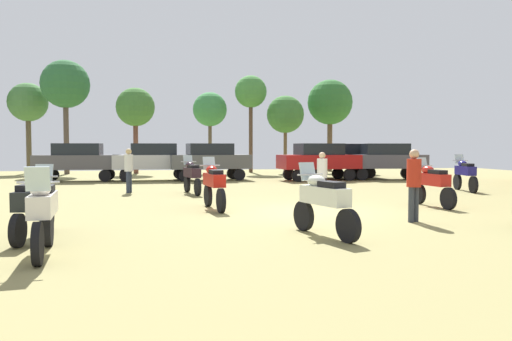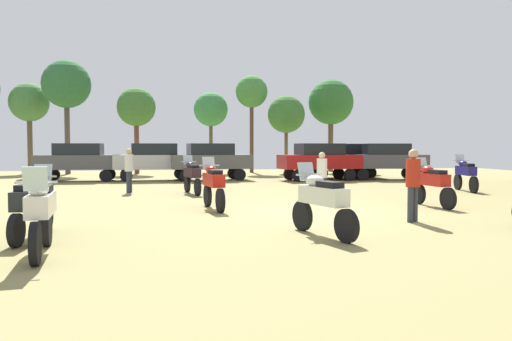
# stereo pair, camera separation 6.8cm
# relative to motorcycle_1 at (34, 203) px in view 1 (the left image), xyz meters

# --- Properties ---
(ground_plane) EXTENTS (44.00, 52.00, 0.02)m
(ground_plane) POSITION_rel_motorcycle_1_xyz_m (6.35, 3.10, -0.72)
(ground_plane) COLOR olive
(motorcycle_1) EXTENTS (0.62, 2.26, 1.45)m
(motorcycle_1) POSITION_rel_motorcycle_1_xyz_m (0.00, 0.00, 0.00)
(motorcycle_1) COLOR black
(motorcycle_1) RESTS_ON ground
(motorcycle_2) EXTENTS (0.62, 2.14, 1.48)m
(motorcycle_2) POSITION_rel_motorcycle_1_xyz_m (10.41, 3.64, 0.01)
(motorcycle_2) COLOR black
(motorcycle_2) RESTS_ON ground
(motorcycle_4) EXTENTS (0.68, 2.26, 1.51)m
(motorcycle_4) POSITION_rel_motorcycle_1_xyz_m (3.82, 4.02, 0.03)
(motorcycle_4) COLOR black
(motorcycle_4) RESTS_ON ground
(motorcycle_5) EXTENTS (0.75, 2.23, 1.48)m
(motorcycle_5) POSITION_rel_motorcycle_1_xyz_m (3.34, 8.87, 0.02)
(motorcycle_5) COLOR black
(motorcycle_5) RESTS_ON ground
(motorcycle_6) EXTENTS (0.65, 2.21, 1.51)m
(motorcycle_6) POSITION_rel_motorcycle_1_xyz_m (0.58, -1.60, 0.03)
(motorcycle_6) COLOR black
(motorcycle_6) RESTS_ON ground
(motorcycle_7) EXTENTS (0.86, 2.13, 1.48)m
(motorcycle_7) POSITION_rel_motorcycle_1_xyz_m (5.70, -0.61, 0.01)
(motorcycle_7) COLOR black
(motorcycle_7) RESTS_ON ground
(motorcycle_10) EXTENTS (0.70, 2.24, 1.50)m
(motorcycle_10) POSITION_rel_motorcycle_1_xyz_m (14.37, 8.24, 0.02)
(motorcycle_10) COLOR black
(motorcycle_10) RESTS_ON ground
(car_1) EXTENTS (4.47, 2.25, 2.00)m
(car_1) POSITION_rel_motorcycle_1_xyz_m (1.51, 16.95, 0.45)
(car_1) COLOR black
(car_1) RESTS_ON ground
(car_2) EXTENTS (4.51, 2.38, 2.00)m
(car_2) POSITION_rel_motorcycle_1_xyz_m (4.53, 16.62, 0.45)
(car_2) COLOR black
(car_2) RESTS_ON ground
(car_3) EXTENTS (4.30, 1.81, 2.00)m
(car_3) POSITION_rel_motorcycle_1_xyz_m (-2.38, 16.94, 0.45)
(car_3) COLOR black
(car_3) RESTS_ON ground
(car_4) EXTENTS (4.49, 2.31, 2.00)m
(car_4) POSITION_rel_motorcycle_1_xyz_m (14.20, 15.68, 0.45)
(car_4) COLOR black
(car_4) RESTS_ON ground
(car_5) EXTENTS (4.47, 2.25, 2.00)m
(car_5) POSITION_rel_motorcycle_1_xyz_m (10.35, 15.56, 0.45)
(car_5) COLOR black
(car_5) RESTS_ON ground
(car_6) EXTENTS (4.32, 1.85, 2.00)m
(car_6) POSITION_rel_motorcycle_1_xyz_m (12.38, 17.66, 0.45)
(car_6) COLOR black
(car_6) RESTS_ON ground
(person_1) EXTENTS (0.45, 0.45, 1.75)m
(person_1) POSITION_rel_motorcycle_1_xyz_m (0.89, 9.77, 0.31)
(person_1) COLOR #293143
(person_1) RESTS_ON ground
(person_2) EXTENTS (0.46, 0.46, 1.75)m
(person_2) POSITION_rel_motorcycle_1_xyz_m (8.39, 0.86, 0.31)
(person_2) COLOR #30353E
(person_2) RESTS_ON ground
(person_3) EXTENTS (0.41, 0.41, 1.64)m
(person_3) POSITION_rel_motorcycle_1_xyz_m (7.50, 5.48, 0.24)
(person_3) COLOR #25253F
(person_3) RESTS_ON ground
(tree_1) EXTENTS (2.43, 2.43, 5.72)m
(tree_1) POSITION_rel_motorcycle_1_xyz_m (5.12, 25.23, 3.75)
(tree_1) COLOR brown
(tree_1) RESTS_ON ground
(tree_3) EXTENTS (3.31, 3.31, 6.78)m
(tree_3) POSITION_rel_motorcycle_1_xyz_m (13.98, 25.06, 4.36)
(tree_3) COLOR brown
(tree_3) RESTS_ON ground
(tree_4) EXTENTS (2.65, 2.65, 6.22)m
(tree_4) POSITION_rel_motorcycle_1_xyz_m (-7.35, 25.94, 4.11)
(tree_4) COLOR brown
(tree_4) RESTS_ON ground
(tree_5) EXTENTS (3.16, 3.16, 7.57)m
(tree_5) POSITION_rel_motorcycle_1_xyz_m (-4.51, 24.24, 5.21)
(tree_5) COLOR #4E4137
(tree_5) RESTS_ON ground
(tree_6) EXTENTS (2.61, 2.61, 5.84)m
(tree_6) POSITION_rel_motorcycle_1_xyz_m (-0.01, 24.30, 3.76)
(tree_6) COLOR brown
(tree_6) RESTS_ON ground
(tree_8) EXTENTS (2.27, 2.27, 6.87)m
(tree_8) POSITION_rel_motorcycle_1_xyz_m (7.96, 24.48, 4.92)
(tree_8) COLOR #4F3929
(tree_8) RESTS_ON ground
(tree_9) EXTENTS (2.67, 2.67, 5.49)m
(tree_9) POSITION_rel_motorcycle_1_xyz_m (10.46, 24.44, 3.41)
(tree_9) COLOR brown
(tree_9) RESTS_ON ground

